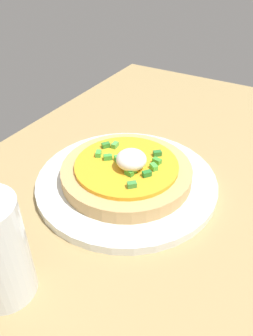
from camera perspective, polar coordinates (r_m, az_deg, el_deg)
name	(u,v)px	position (r cm, az deg, el deg)	size (l,w,h in cm)	color
dining_table	(190,213)	(51.49, 10.78, -7.59)	(99.66, 75.80, 3.47)	tan
plate	(126,182)	(52.46, 0.00, -2.36)	(28.24, 28.24, 1.34)	white
pizza	(127,171)	(51.10, 0.05, -0.49)	(20.16, 20.16, 5.73)	tan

